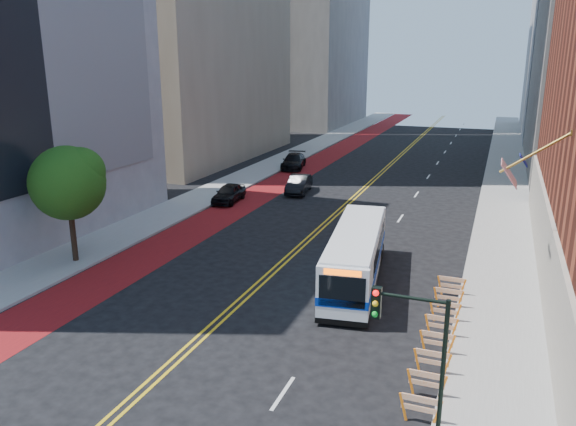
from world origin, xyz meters
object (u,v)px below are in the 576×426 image
(transit_bus, at_px, (356,255))
(car_b, at_px, (299,184))
(street_tree, at_px, (69,180))
(traffic_signal, at_px, (413,341))
(car_c, at_px, (294,161))
(car_a, at_px, (229,193))

(transit_bus, xyz_separation_m, car_b, (-9.69, 18.09, -0.77))
(street_tree, height_order, traffic_signal, street_tree)
(traffic_signal, height_order, car_b, traffic_signal)
(car_b, bearing_deg, transit_bus, -69.90)
(car_b, bearing_deg, car_c, 104.59)
(street_tree, distance_m, transit_bus, 16.52)
(street_tree, bearing_deg, car_b, 73.39)
(car_c, bearing_deg, transit_bus, -75.21)
(transit_bus, bearing_deg, car_b, 110.41)
(car_b, bearing_deg, street_tree, -114.68)
(transit_bus, xyz_separation_m, car_a, (-13.98, 13.00, -0.80))
(car_a, bearing_deg, car_c, 85.08)
(car_a, relative_size, car_b, 0.93)
(street_tree, distance_m, car_a, 16.47)
(traffic_signal, distance_m, car_c, 44.94)
(traffic_signal, distance_m, car_a, 31.67)
(traffic_signal, bearing_deg, street_tree, 155.18)
(car_b, xyz_separation_m, car_c, (-4.30, 10.29, 0.01))
(traffic_signal, xyz_separation_m, car_b, (-14.42, 30.46, -2.95))
(car_a, relative_size, car_c, 0.81)
(transit_bus, bearing_deg, traffic_signal, -76.82)
(car_c, bearing_deg, traffic_signal, -76.78)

